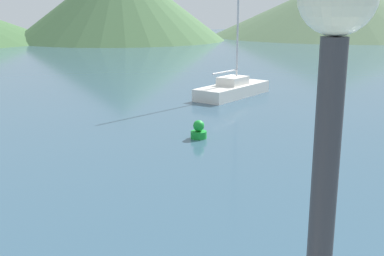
{
  "coord_description": "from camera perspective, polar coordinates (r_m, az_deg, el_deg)",
  "views": [
    {
      "loc": [
        -6.98,
        -1.46,
        5.32
      ],
      "look_at": [
        -0.86,
        14.0,
        1.2
      ],
      "focal_mm": 45.0,
      "sensor_mm": 36.0,
      "label": 1
    }
  ],
  "objects": [
    {
      "name": "sailboat_inner",
      "position": [
        30.23,
        4.84,
        4.73
      ],
      "size": [
        6.06,
        4.73,
        10.02
      ],
      "rotation": [
        0.0,
        0.0,
        0.55
      ],
      "color": "white",
      "rests_on": "ground_plane"
    },
    {
      "name": "hill_far_east",
      "position": [
        102.61,
        16.85,
        13.54
      ],
      "size": [
        49.92,
        49.92,
        11.33
      ],
      "color": "#4C6647",
      "rests_on": "ground_plane"
    },
    {
      "name": "buoy_marker",
      "position": [
        20.3,
        0.8,
        -0.34
      ],
      "size": [
        0.68,
        0.68,
        0.78
      ],
      "color": "green",
      "rests_on": "ground_plane"
    },
    {
      "name": "hill_east",
      "position": [
        87.38,
        -8.6,
        14.77
      ],
      "size": [
        36.71,
        36.71,
        13.69
      ],
      "color": "#476B42",
      "rests_on": "ground_plane"
    }
  ]
}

